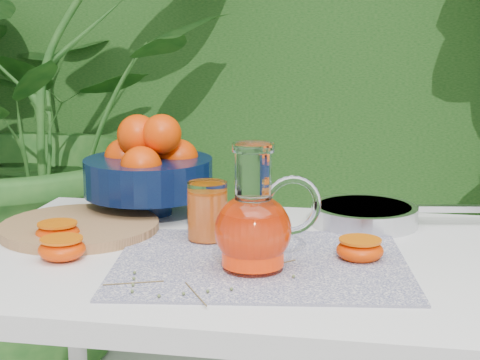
% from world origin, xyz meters
% --- Properties ---
extents(hedge_backdrop, '(8.00, 1.65, 2.50)m').
position_xyz_m(hedge_backdrop, '(0.06, 2.06, 1.19)').
color(hedge_backdrop, '#144616').
rests_on(hedge_backdrop, ground).
extents(potted_plant_left, '(2.44, 2.44, 1.72)m').
position_xyz_m(potted_plant_left, '(-0.93, 1.14, 0.86)').
color(potted_plant_left, '#1E571D').
rests_on(potted_plant_left, ground).
extents(white_table, '(1.00, 0.70, 0.75)m').
position_xyz_m(white_table, '(0.06, 0.04, 0.67)').
color(white_table, white).
rests_on(white_table, ground).
extents(placemat, '(0.55, 0.45, 0.00)m').
position_xyz_m(placemat, '(0.11, -0.02, 0.75)').
color(placemat, '#0D134B').
rests_on(placemat, white_table).
extents(cutting_board, '(0.36, 0.36, 0.02)m').
position_xyz_m(cutting_board, '(-0.27, 0.11, 0.76)').
color(cutting_board, '#AE7E4E').
rests_on(cutting_board, white_table).
extents(fruit_bowl, '(0.30, 0.30, 0.22)m').
position_xyz_m(fruit_bowl, '(-0.18, 0.28, 0.85)').
color(fruit_bowl, black).
rests_on(fruit_bowl, white_table).
extents(juice_pitcher, '(0.20, 0.17, 0.21)m').
position_xyz_m(juice_pitcher, '(0.10, -0.06, 0.83)').
color(juice_pitcher, white).
rests_on(juice_pitcher, white_table).
extents(juice_tumbler, '(0.10, 0.10, 0.11)m').
position_xyz_m(juice_tumbler, '(-0.01, 0.09, 0.81)').
color(juice_tumbler, white).
rests_on(juice_tumbler, white_table).
extents(saute_pan, '(0.40, 0.25, 0.04)m').
position_xyz_m(saute_pan, '(0.28, 0.27, 0.77)').
color(saute_pan, silver).
rests_on(saute_pan, white_table).
extents(orange_halves, '(0.67, 0.20, 0.04)m').
position_xyz_m(orange_halves, '(-0.08, 0.00, 0.77)').
color(orange_halves, '#F32B02').
rests_on(orange_halves, white_table).
extents(thyme_sprigs, '(0.29, 0.24, 0.01)m').
position_xyz_m(thyme_sprigs, '(0.03, -0.13, 0.76)').
color(thyme_sprigs, brown).
rests_on(thyme_sprigs, white_table).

